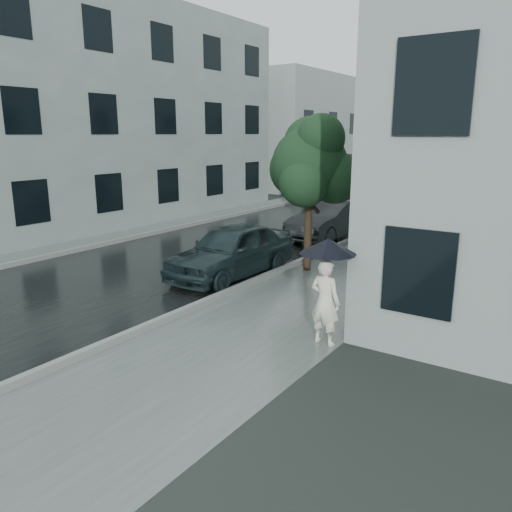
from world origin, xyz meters
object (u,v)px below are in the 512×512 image
Objects in this scene: street_tree at (311,164)px; car_far at (331,219)px; car_near at (232,250)px; lamp_post at (378,163)px; pedestrian at (325,302)px.

street_tree is 5.17m from car_far.
car_near is 6.22m from car_far.
pedestrian is at bearing -72.94° from lamp_post.
street_tree is 1.03× the size of car_near.
pedestrian is 0.34× the size of lamp_post.
pedestrian is 0.38× the size of car_near.
lamp_post is at bearing 93.66° from street_tree.
lamp_post reaches higher than pedestrian.
lamp_post is 1.11× the size of car_far.
pedestrian reaches higher than car_far.
street_tree is 3.28m from car_near.
car_far is (-4.20, 8.97, -0.11)m from pedestrian.
car_far is (-1.01, -1.93, -2.05)m from lamp_post.
street_tree is at bearing 53.84° from car_near.
car_near is (-1.03, -8.15, -2.04)m from lamp_post.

